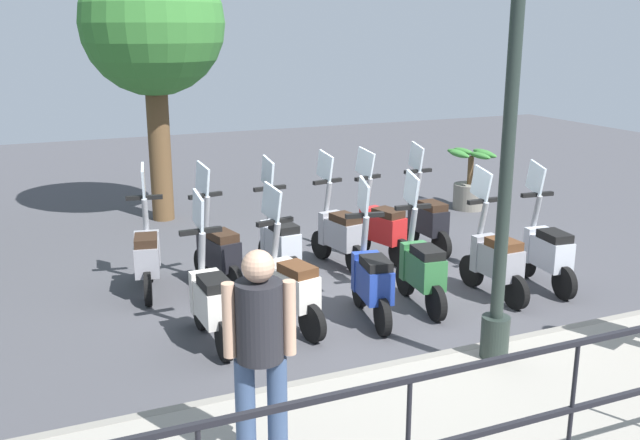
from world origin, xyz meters
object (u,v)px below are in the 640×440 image
at_px(scooter_far_2, 339,232).
at_px(scooter_far_5, 147,255).
at_px(scooter_far_0, 427,219).
at_px(lamp_post_near, 508,152).
at_px(pedestrian_distant, 260,344).
at_px(scooter_far_3, 279,242).
at_px(scooter_near_4, 290,286).
at_px(scooter_near_5, 211,300).
at_px(scooter_near_3, 371,279).
at_px(scooter_near_1, 495,259).
at_px(scooter_far_1, 380,227).
at_px(tree_distant, 152,26).
at_px(scooter_near_0, 546,251).
at_px(scooter_far_4, 218,251).
at_px(scooter_near_2, 421,268).
at_px(potted_palm, 470,184).

height_order(scooter_far_2, scooter_far_5, same).
bearing_deg(scooter_far_0, lamp_post_near, 157.39).
bearing_deg(pedestrian_distant, scooter_far_3, 175.34).
bearing_deg(scooter_far_5, scooter_near_4, -133.39).
height_order(lamp_post_near, scooter_far_3, lamp_post_near).
relative_size(pedestrian_distant, scooter_near_5, 1.03).
bearing_deg(scooter_far_3, scooter_near_3, -169.60).
distance_m(scooter_near_1, scooter_far_1, 1.87).
height_order(tree_distant, scooter_near_3, tree_distant).
relative_size(pedestrian_distant, scooter_far_5, 1.03).
relative_size(scooter_far_1, scooter_far_5, 1.00).
xyz_separation_m(scooter_near_0, scooter_far_4, (1.59, 3.71, 0.00)).
height_order(tree_distant, scooter_far_5, tree_distant).
distance_m(lamp_post_near, scooter_far_4, 3.98).
height_order(scooter_near_0, scooter_far_5, same).
bearing_deg(scooter_near_1, scooter_near_4, 85.86).
relative_size(tree_distant, scooter_far_2, 2.82).
relative_size(scooter_near_0, scooter_far_5, 1.00).
height_order(scooter_near_4, scooter_far_2, same).
relative_size(scooter_near_0, scooter_near_2, 1.00).
xyz_separation_m(lamp_post_near, potted_palm, (5.31, -3.41, -1.64)).
height_order(potted_palm, scooter_near_2, scooter_near_2).
relative_size(tree_distant, scooter_near_1, 2.82).
bearing_deg(scooter_far_1, scooter_near_3, 133.72).
relative_size(scooter_near_3, scooter_far_4, 1.00).
distance_m(scooter_near_3, scooter_near_4, 0.91).
xyz_separation_m(scooter_far_0, scooter_far_3, (-0.22, 2.33, 0.00)).
bearing_deg(scooter_near_4, scooter_near_3, -111.72).
distance_m(pedestrian_distant, scooter_near_3, 3.14).
relative_size(scooter_near_4, scooter_far_5, 1.00).
bearing_deg(scooter_far_1, scooter_far_4, 78.67).
distance_m(lamp_post_near, scooter_near_0, 2.98).
distance_m(scooter_near_0, scooter_near_1, 0.78).
distance_m(scooter_near_4, scooter_far_1, 2.59).
bearing_deg(scooter_near_2, scooter_near_0, -86.05).
bearing_deg(scooter_far_0, scooter_far_2, 94.14).
height_order(pedestrian_distant, scooter_near_0, pedestrian_distant).
bearing_deg(scooter_near_1, potted_palm, -32.90).
xyz_separation_m(pedestrian_distant, tree_distant, (7.53, -0.82, 2.07)).
bearing_deg(tree_distant, scooter_far_0, -136.61).
distance_m(lamp_post_near, scooter_far_3, 3.73).
relative_size(scooter_near_1, scooter_near_3, 1.00).
distance_m(scooter_near_1, scooter_far_3, 2.68).
distance_m(lamp_post_near, scooter_far_1, 3.76).
relative_size(tree_distant, scooter_near_0, 2.82).
bearing_deg(pedestrian_distant, lamp_post_near, 124.00).
distance_m(potted_palm, scooter_near_2, 4.87).
bearing_deg(scooter_far_1, scooter_far_2, 75.65).
xyz_separation_m(scooter_near_0, scooter_near_4, (0.09, 3.34, 0.00)).
bearing_deg(potted_palm, scooter_far_1, 124.66).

